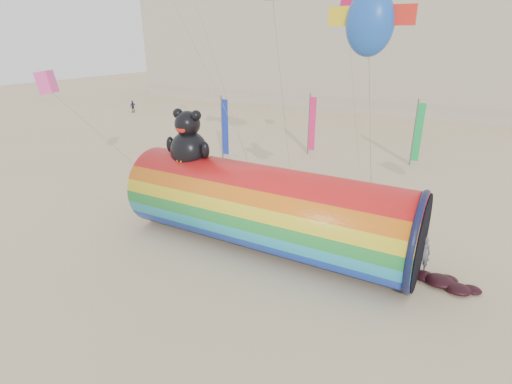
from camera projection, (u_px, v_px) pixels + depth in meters
The scene contains 6 objects.
ground at pixel (232, 246), 19.46m from camera, with size 160.00×160.00×0.00m, color #CCB58C.
hotel_building at pixel (331, 31), 58.52m from camera, with size 60.40×15.40×20.60m.
windsock_assembly at pixel (265, 206), 18.66m from camera, with size 13.81×4.21×6.37m.
kite_handler at pixel (423, 253), 17.14m from camera, with size 0.60×0.39×1.64m, color #5A5C61.
fabric_bundle at pixel (445, 282), 16.23m from camera, with size 2.62×1.35×0.41m.
festival_banners at pixel (316, 128), 32.32m from camera, with size 14.67×5.78×5.20m.
Camera 1 is at (9.48, -14.39, 9.48)m, focal length 28.00 mm.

